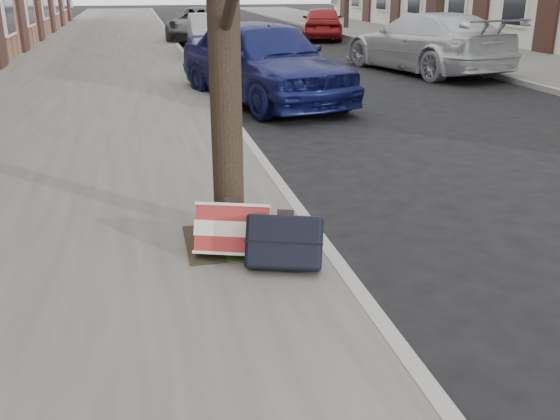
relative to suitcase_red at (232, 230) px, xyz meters
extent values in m
plane|color=black|center=(2.06, -0.92, -0.35)|extent=(120.00, 120.00, 0.00)
cube|color=slate|center=(-1.64, 14.08, -0.29)|extent=(5.00, 70.00, 0.12)
cube|color=slate|center=(9.86, 14.08, -0.29)|extent=(4.00, 70.00, 0.12)
cube|color=black|center=(0.06, 0.28, -0.22)|extent=(0.85, 0.85, 0.02)
cube|color=maroon|center=(0.00, 0.00, 0.00)|extent=(0.66, 0.49, 0.45)
cube|color=black|center=(0.36, -0.35, 0.01)|extent=(0.68, 0.52, 0.47)
imported|color=#131954|center=(1.73, 7.36, 0.46)|extent=(3.13, 5.07, 1.61)
imported|color=#98999E|center=(1.68, 14.97, 0.31)|extent=(1.51, 4.01, 1.31)
imported|color=#3C3C41|center=(1.88, 20.70, 0.29)|extent=(3.20, 4.97, 1.27)
imported|color=#B9BCC1|center=(6.64, 10.61, 0.41)|extent=(3.20, 5.55, 1.51)
imported|color=maroon|center=(6.69, 20.22, 0.32)|extent=(2.53, 4.15, 1.32)
camera|label=1|loc=(-0.66, -4.70, 1.93)|focal=40.00mm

